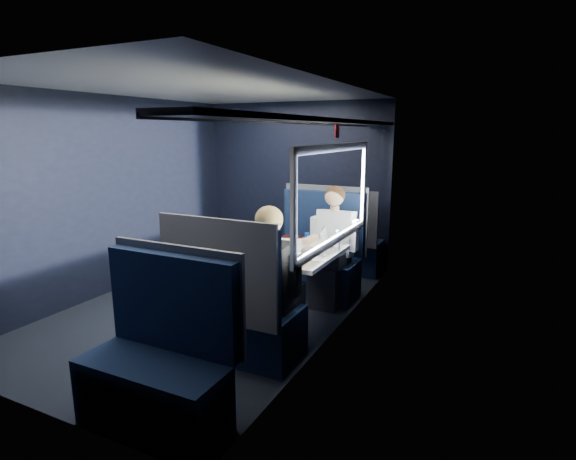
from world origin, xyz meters
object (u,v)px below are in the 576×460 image
at_px(woman, 272,275).
at_px(man, 332,240).
at_px(seat_bay_near, 316,259).
at_px(bottle_small, 337,242).
at_px(seat_row_front, 343,243).
at_px(table, 300,260).
at_px(seat_row_back, 160,364).
at_px(laptop, 319,246).
at_px(cup, 334,241).
at_px(seat_bay_far, 236,313).

bearing_deg(woman, man, 90.00).
relative_size(seat_bay_near, bottle_small, 6.10).
bearing_deg(seat_row_front, man, -77.17).
bearing_deg(table, seat_row_back, -95.80).
bearing_deg(laptop, cup, 86.31).
bearing_deg(laptop, seat_row_front, 101.40).
xyz_separation_m(seat_bay_far, seat_row_back, (0.00, -0.92, -0.00)).
xyz_separation_m(table, laptop, (0.17, 0.06, 0.14)).
relative_size(seat_row_front, man, 0.88).
bearing_deg(seat_row_front, seat_bay_near, -90.58).
bearing_deg(seat_bay_near, seat_bay_far, -89.70).
relative_size(seat_bay_far, laptop, 3.33).
height_order(seat_bay_far, cup, seat_bay_far).
xyz_separation_m(woman, bottle_small, (0.23, 0.92, 0.10)).
height_order(seat_row_back, cup, seat_row_back).
height_order(man, woman, same).
height_order(seat_bay_far, seat_row_front, seat_bay_far).
bearing_deg(table, bottle_small, 35.93).
relative_size(table, seat_bay_far, 0.79).
distance_m(table, woman, 0.71).
xyz_separation_m(woman, cup, (0.12, 1.12, 0.06)).
relative_size(seat_bay_far, cup, 13.33).
distance_m(seat_bay_near, cup, 0.70).
xyz_separation_m(table, bottle_small, (0.30, 0.22, 0.17)).
bearing_deg(seat_bay_near, laptop, -66.17).
relative_size(seat_bay_near, seat_row_back, 1.09).
xyz_separation_m(seat_bay_near, cup, (0.38, -0.46, 0.37)).
height_order(seat_bay_near, bottle_small, seat_bay_near).
distance_m(seat_bay_near, man, 0.43).
bearing_deg(table, seat_bay_near, 102.39).
distance_m(man, laptop, 0.65).
xyz_separation_m(seat_bay_near, woman, (0.26, -1.58, 0.31)).
xyz_separation_m(seat_bay_near, seat_row_back, (0.01, -2.67, -0.01)).
distance_m(laptop, bottle_small, 0.20).
bearing_deg(seat_row_front, seat_bay_far, -90.00).
relative_size(seat_row_back, laptop, 3.06).
distance_m(woman, bottle_small, 0.96).
relative_size(bottle_small, cup, 2.18).
distance_m(seat_row_back, woman, 1.16).
bearing_deg(seat_bay_far, table, 78.22).
bearing_deg(man, cup, -66.93).
distance_m(man, cup, 0.32).
bearing_deg(table, laptop, 19.43).
bearing_deg(seat_bay_far, cup, 73.82).
bearing_deg(laptop, seat_bay_near, 113.83).
bearing_deg(laptop, seat_bay_far, -110.55).
height_order(table, seat_row_back, seat_row_back).
xyz_separation_m(table, cup, (0.19, 0.41, 0.12)).
xyz_separation_m(table, man, (0.07, 0.70, 0.06)).
distance_m(table, cup, 0.47).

